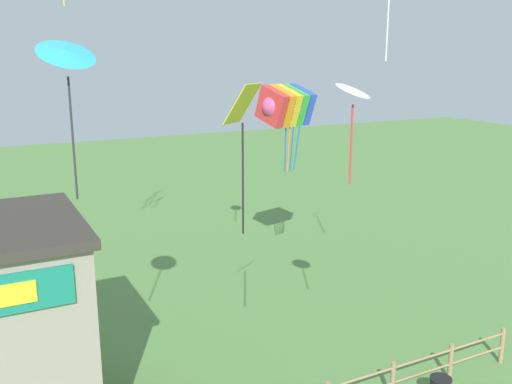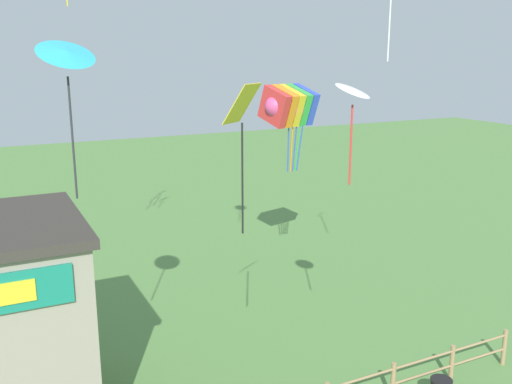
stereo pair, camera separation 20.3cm
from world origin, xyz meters
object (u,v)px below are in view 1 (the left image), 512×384
Objects in this scene: kite_rainbow_parafoil at (286,105)px; kite_white_delta at (353,94)px; kite_cyan_delta at (66,56)px; kite_yellow_diamond at (243,124)px.

kite_rainbow_parafoil is 9.78m from kite_white_delta.
kite_cyan_delta is at bearing -144.02° from kite_rainbow_parafoil.
kite_cyan_delta is (-6.19, 2.11, 0.89)m from kite_white_delta.
kite_rainbow_parafoil is 0.98× the size of kite_cyan_delta.
kite_cyan_delta is (-9.61, -6.98, 2.02)m from kite_rainbow_parafoil.
kite_cyan_delta is 4.27m from kite_yellow_diamond.
kite_cyan_delta is at bearing 161.13° from kite_white_delta.
kite_white_delta is at bearing -28.68° from kite_yellow_diamond.
kite_white_delta is 0.69× the size of kite_cyan_delta.
kite_yellow_diamond is (-2.32, 1.27, -0.73)m from kite_white_delta.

